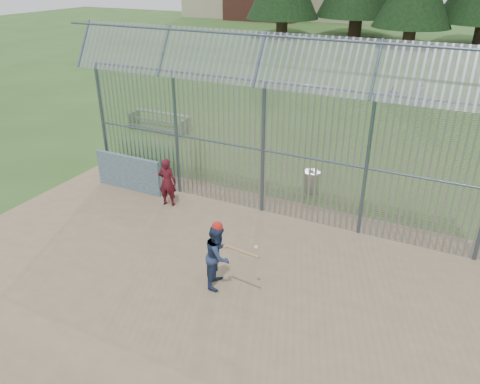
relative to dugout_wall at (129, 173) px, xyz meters
The scene contains 11 objects.
ground 5.47m from the dugout_wall, 32.23° to the right, with size 120.00×120.00×0.00m, color #2D511E.
dirt_infield 5.75m from the dugout_wall, 36.47° to the right, with size 14.00×10.00×0.02m, color #756047.
dugout_wall is the anchor object (origin of this frame).
batter 6.11m from the dugout_wall, 31.86° to the right, with size 0.76×0.60×1.57m, color navy.
onlooker 1.86m from the dugout_wall, 11.24° to the right, with size 0.57×0.37×1.56m, color maroon.
bg_kid_standing 16.93m from the dugout_wall, 64.80° to the left, with size 0.68×0.44×1.39m, color slate.
bg_kid_seated 16.14m from the dugout_wall, 68.46° to the left, with size 0.57×0.24×0.98m, color slate.
batting_gear 6.32m from the dugout_wall, 31.29° to the right, with size 1.25×0.36×0.53m.
trash_can 6.09m from the dugout_wall, 24.53° to the left, with size 0.56×0.56×0.82m.
bleacher 6.31m from the dugout_wall, 116.25° to the left, with size 3.00×0.95×0.72m.
backstop_fence 6.66m from the dugout_wall, ahead, with size 20.09×0.81×5.30m.
Camera 1 is at (5.08, -8.22, 6.87)m, focal length 35.00 mm.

